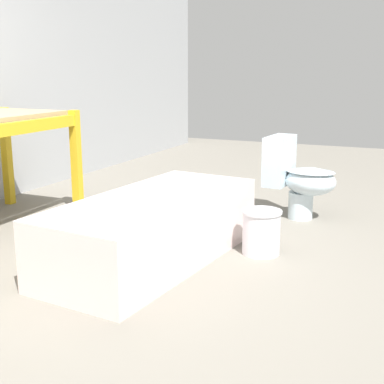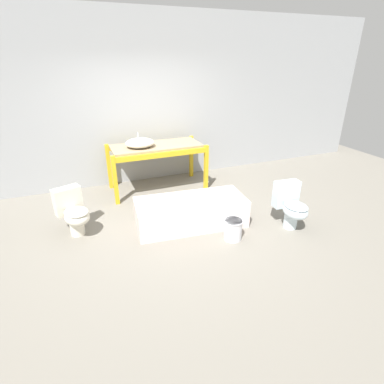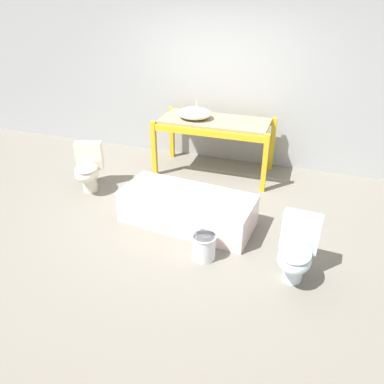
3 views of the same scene
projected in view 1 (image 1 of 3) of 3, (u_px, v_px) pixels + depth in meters
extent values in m
plane|color=slate|center=(115.00, 267.00, 3.37)|extent=(12.00, 12.00, 0.00)
cube|color=gold|center=(76.00, 162.00, 4.54)|extent=(0.07, 0.07, 0.88)
cube|color=gold|center=(7.00, 156.00, 4.85)|extent=(0.07, 0.07, 0.88)
cube|color=gold|center=(0.00, 131.00, 3.70)|extent=(1.72, 0.06, 0.09)
cube|color=silver|center=(153.00, 229.00, 3.45)|extent=(1.72, 0.86, 0.42)
cube|color=beige|center=(153.00, 210.00, 3.42)|extent=(1.63, 0.77, 0.17)
cylinder|color=silver|center=(301.00, 205.00, 4.43)|extent=(0.20, 0.20, 0.22)
ellipsoid|color=silver|center=(310.00, 181.00, 4.35)|extent=(0.37, 0.44, 0.23)
ellipsoid|color=#9FAFB7|center=(311.00, 172.00, 4.33)|extent=(0.35, 0.42, 0.03)
cube|color=silver|center=(279.00, 160.00, 4.45)|extent=(0.39, 0.20, 0.41)
cylinder|color=silver|center=(261.00, 232.00, 3.58)|extent=(0.25, 0.25, 0.30)
cylinder|color=silver|center=(262.00, 212.00, 3.55)|extent=(0.27, 0.27, 0.02)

